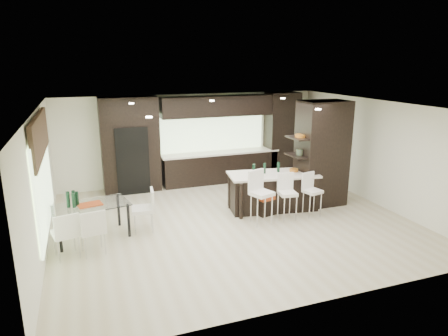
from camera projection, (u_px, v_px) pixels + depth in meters
name	position (u px, v px, depth m)	size (l,w,h in m)	color
ground	(233.00, 221.00, 9.38)	(8.00, 8.00, 0.00)	#C2B494
back_wall	(192.00, 139.00, 12.21)	(8.00, 0.02, 2.70)	white
left_wall	(40.00, 184.00, 7.72)	(0.02, 7.00, 2.70)	white
right_wall	(377.00, 153.00, 10.33)	(0.02, 7.00, 2.70)	white
ceiling	(233.00, 106.00, 8.68)	(8.00, 7.00, 0.02)	white
window_left	(43.00, 181.00, 7.92)	(0.04, 3.20, 1.90)	#B2D199
window_back	(211.00, 131.00, 12.32)	(3.40, 0.04, 1.20)	#B2D199
stone_accent	(40.00, 136.00, 7.70)	(0.08, 3.00, 0.80)	brown
ceiling_spots	(229.00, 106.00, 8.91)	(4.00, 3.00, 0.02)	white
back_cabinetry	(211.00, 139.00, 12.07)	(6.80, 0.68, 2.70)	black
refrigerator	(131.00, 159.00, 11.35)	(0.90, 0.68, 1.90)	black
partition_column	(322.00, 154.00, 10.24)	(1.20, 0.80, 2.70)	black
kitchen_island	(273.00, 191.00, 10.10)	(2.22, 0.95, 0.92)	black
stool_left	(261.00, 203.00, 9.14)	(0.45, 0.45, 1.01)	white
stool_mid	(287.00, 202.00, 9.40)	(0.39, 0.39, 0.89)	white
stool_right	(312.00, 199.00, 9.63)	(0.38, 0.38, 0.86)	white
bench	(277.00, 201.00, 10.04)	(1.27, 0.49, 0.49)	black
floor_vase	(301.00, 180.00, 10.77)	(0.39, 0.39, 1.07)	#425038
dining_table	(91.00, 221.00, 8.42)	(1.54, 0.87, 0.74)	white
chair_near	(93.00, 233.00, 7.73)	(0.47, 0.47, 0.86)	white
chair_far	(66.00, 236.00, 7.57)	(0.46, 0.46, 0.86)	white
chair_end	(143.00, 212.00, 8.76)	(0.47, 0.47, 0.87)	white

